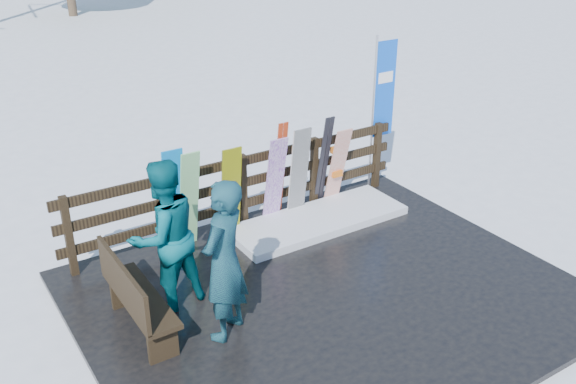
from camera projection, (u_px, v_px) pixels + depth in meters
ground at (328, 298)px, 8.24m from camera, size 700.00×700.00×0.00m
deck at (328, 295)px, 8.23m from camera, size 6.00×5.00×0.08m
fence at (243, 185)px, 9.60m from camera, size 5.60×0.10×1.15m
snow_patch at (318, 220)px, 9.87m from camera, size 2.79×1.00×0.12m
bench at (134, 295)px, 7.25m from camera, size 0.41×1.50×0.97m
snowboard_0 at (173, 202)px, 8.78m from camera, size 0.30×0.22×1.59m
snowboard_1 at (189, 200)px, 8.91m from camera, size 0.27×0.34×1.52m
snowboard_2 at (231, 192)px, 9.25m from camera, size 0.30×0.20×1.42m
snowboard_3 at (275, 181)px, 9.61m from camera, size 0.29×0.31×1.43m
snowboard_4 at (299, 173)px, 9.82m from camera, size 0.31×0.22×1.48m
snowboard_5 at (337, 167)px, 10.21m from camera, size 0.29×0.35×1.34m
ski_pair_a at (280, 171)px, 9.69m from camera, size 0.17×0.25×1.62m
ski_pair_b at (324, 162)px, 10.10m from camera, size 0.17×0.31×1.56m
rental_flag at (382, 95)px, 10.53m from camera, size 0.45×0.04×2.60m
person_front at (224, 261)px, 7.07m from camera, size 0.84×0.78×1.94m
person_back at (164, 236)px, 7.60m from camera, size 1.05×0.89×1.92m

